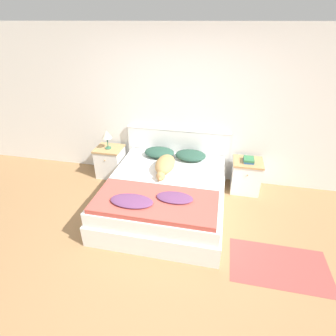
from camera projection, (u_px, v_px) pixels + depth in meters
The scene contains 13 objects.
ground_plane at pixel (149, 260), 3.21m from camera, with size 16.00×16.00×0.00m, color #997047.
wall_back at pixel (180, 108), 4.39m from camera, with size 9.00×0.06×2.55m.
bed at pixel (165, 195), 3.97m from camera, with size 1.74×1.99×0.51m.
headboard at pixel (177, 152), 4.72m from camera, with size 1.82×0.06×0.93m.
nightstand_left at pixel (110, 161), 4.84m from camera, with size 0.48×0.45×0.56m.
nightstand_right at pixel (246, 176), 4.40m from camera, with size 0.48×0.45×0.56m.
pillow_left at pixel (159, 152), 4.50m from camera, with size 0.51×0.38×0.14m.
pillow_right at pixel (191, 155), 4.40m from camera, with size 0.51×0.38×0.14m.
quilt at pixel (154, 201), 3.33m from camera, with size 1.58×0.74×0.12m.
dog at pixel (165, 165), 4.05m from camera, with size 0.30×0.76×0.21m.
book_stack at pixel (249, 160), 4.23m from camera, with size 0.17×0.21×0.06m.
table_lamp at pixel (107, 135), 4.56m from camera, with size 0.18×0.18×0.34m.
rug at pixel (279, 266), 3.13m from camera, with size 1.15×0.68×0.00m.
Camera 1 is at (0.70, -2.13, 2.57)m, focal length 28.00 mm.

